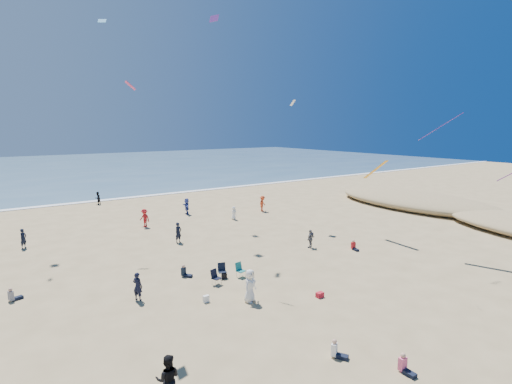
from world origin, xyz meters
TOP-DOWN VIEW (x-y plane):
  - ground at (0.00, 0.00)m, footprint 220.00×220.00m
  - ocean at (0.00, 95.00)m, footprint 220.00×100.00m
  - surf_line at (0.00, 45.00)m, footprint 220.00×1.20m
  - standing_flyers at (4.61, 16.64)m, footprint 28.41×45.89m
  - seated_group at (0.97, 7.08)m, footprint 24.88×18.08m
  - chair_cluster at (1.37, 10.47)m, footprint 2.73×1.55m
  - white_tote at (-1.37, 8.25)m, footprint 0.35×0.20m
  - black_backpack at (1.32, 10.72)m, footprint 0.30×0.22m
  - cooler at (4.51, 4.93)m, footprint 0.45×0.30m
  - navy_bag at (13.34, 15.09)m, footprint 0.28×0.18m
  - kites_aloft at (9.47, 11.44)m, footprint 32.77×38.68m

SIDE VIEW (x-z plane):
  - ground at x=0.00m, z-range 0.00..0.00m
  - ocean at x=0.00m, z-range 0.00..0.06m
  - surf_line at x=0.00m, z-range 0.00..0.08m
  - cooler at x=4.51m, z-range 0.00..0.30m
  - navy_bag at x=13.34m, z-range 0.00..0.34m
  - black_backpack at x=1.32m, z-range 0.00..0.38m
  - white_tote at x=-1.37m, z-range 0.00..0.40m
  - seated_group at x=0.97m, z-range 0.00..0.84m
  - chair_cluster at x=1.37m, z-range 0.00..1.00m
  - standing_flyers at x=4.61m, z-range -0.07..1.87m
  - kites_aloft at x=9.47m, z-range 0.55..27.94m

